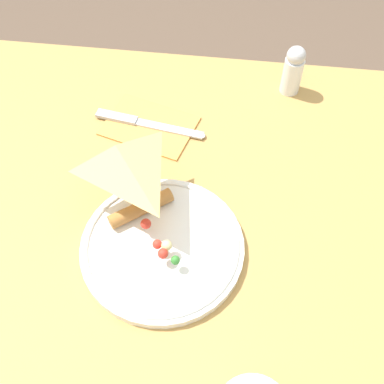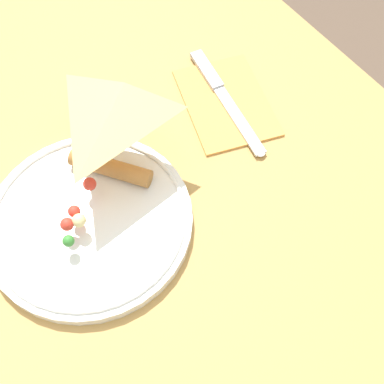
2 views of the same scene
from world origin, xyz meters
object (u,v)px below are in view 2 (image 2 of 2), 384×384
Objects in this scene: plate_pizza at (90,217)px; butter_knife at (223,94)px; napkin_folded at (226,102)px; dining_table at (164,260)px.

plate_pizza reaches higher than butter_knife.
plate_pizza is 0.28m from butter_knife.
napkin_folded is 0.01m from butter_knife.
dining_table is 6.13× the size of napkin_folded.
plate_pizza reaches higher than napkin_folded.
butter_knife is (-0.14, 0.20, 0.10)m from dining_table.
plate_pizza is 1.19× the size of butter_knife.
dining_table is 5.42× the size of butter_knife.
plate_pizza is 1.35× the size of napkin_folded.
dining_table is at bearing -45.80° from butter_knife.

